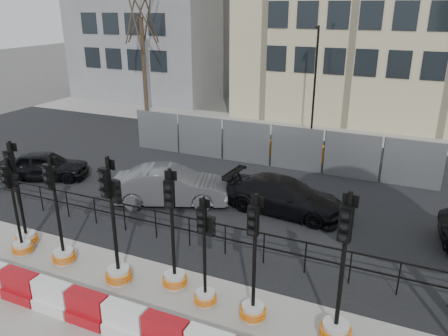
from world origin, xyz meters
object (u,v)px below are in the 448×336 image
at_px(traffic_signal_h, 337,312).
at_px(car_a, 45,165).
at_px(traffic_signal_a, 24,225).
at_px(traffic_signal_d, 117,255).
at_px(car_c, 284,196).

height_order(traffic_signal_h, car_a, traffic_signal_h).
height_order(traffic_signal_a, traffic_signal_d, traffic_signal_d).
distance_m(traffic_signal_h, car_c, 6.43).
relative_size(traffic_signal_d, car_a, 0.93).
bearing_deg(traffic_signal_h, car_a, 167.79).
distance_m(traffic_signal_a, traffic_signal_h, 9.51).
relative_size(traffic_signal_a, car_c, 0.76).
xyz_separation_m(traffic_signal_a, car_c, (6.61, 5.48, -0.07)).
distance_m(traffic_signal_d, car_a, 8.89).
bearing_deg(traffic_signal_h, car_c, 124.20).
relative_size(traffic_signal_a, traffic_signal_h, 0.94).
relative_size(car_a, car_c, 0.87).
bearing_deg(traffic_signal_a, traffic_signal_h, -13.81).
bearing_deg(car_c, traffic_signal_d, 159.59).
bearing_deg(traffic_signal_d, car_a, 159.61).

